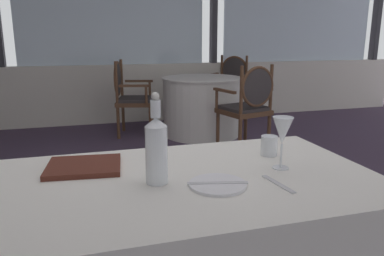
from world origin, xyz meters
name	(u,v)px	position (x,y,z in m)	size (l,w,h in m)	color
ground_plane	(177,246)	(0.00, 0.00, 0.00)	(12.51, 12.51, 0.00)	#47384C
window_wall_far	(115,48)	(0.00, 3.61, 1.08)	(9.56, 0.14, 2.71)	silver
side_plate	(218,184)	(-0.07, -0.87, 0.75)	(0.20, 0.20, 0.01)	white
butter_knife	(218,183)	(-0.07, -0.87, 0.75)	(0.21, 0.02, 0.00)	silver
dinner_fork	(278,184)	(0.14, -0.92, 0.74)	(0.17, 0.02, 0.00)	silver
water_bottle	(156,148)	(-0.26, -0.79, 0.87)	(0.08, 0.08, 0.32)	white
wine_glass	(282,132)	(0.23, -0.77, 0.89)	(0.08, 0.08, 0.20)	white
water_tumbler	(269,146)	(0.26, -0.61, 0.79)	(0.07, 0.07, 0.08)	white
menu_book	(84,166)	(-0.51, -0.57, 0.75)	(0.28, 0.23, 0.02)	#512319
background_table_0	(202,106)	(0.98, 2.56, 0.37)	(1.01, 1.01, 0.74)	silver
dining_chair_0_0	(249,102)	(1.22, 1.65, 0.56)	(0.61, 0.56, 0.96)	brown
dining_chair_0_1	(231,83)	(1.64, 3.22, 0.57)	(0.66, 0.66, 0.97)	brown
dining_chair_0_2	(128,92)	(0.07, 2.80, 0.55)	(0.56, 0.61, 0.96)	brown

